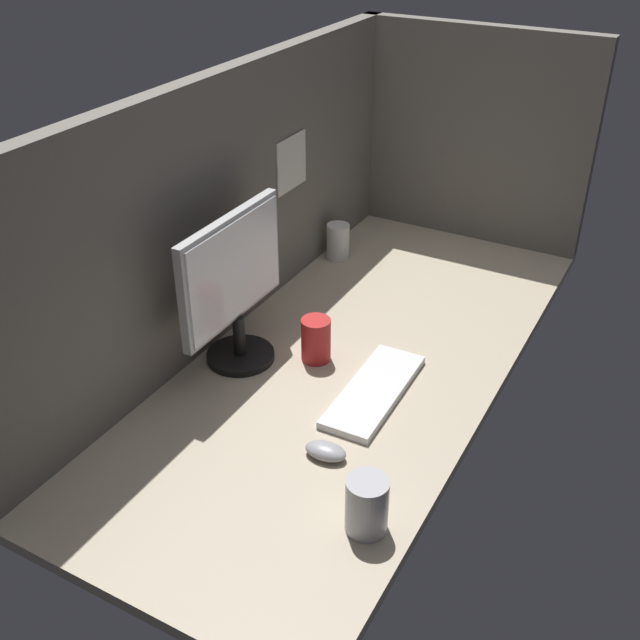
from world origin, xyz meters
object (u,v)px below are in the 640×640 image
Objects in this scene: mug_red_plastic at (316,340)px; mug_steel at (367,505)px; mouse at (326,451)px; mug_ceramic_white at (338,241)px; keyboard at (374,391)px; monitor at (234,284)px.

mug_steel is at bearing -141.53° from mug_red_plastic.
mug_red_plastic is at bearing 27.21° from mouse.
mug_ceramic_white reaches higher than mouse.
mouse is at bearing 179.39° from keyboard.
mug_steel is 1.05× the size of mug_ceramic_white.
mug_red_plastic is at bearing -158.12° from mug_ceramic_white.
monitor is 67.31cm from mug_ceramic_white.
monitor is 1.10× the size of keyboard.
mug_red_plastic is 1.03× the size of mug_ceramic_white.
keyboard is at bearing -145.71° from mug_ceramic_white.
keyboard is at bearing 23.08° from mug_steel.
mug_steel is at bearing -149.82° from mug_ceramic_white.
keyboard is (2.83, -38.43, -21.39)cm from monitor.
monitor is 3.30× the size of mug_steel.
keyboard is at bearing -108.30° from mug_red_plastic.
keyboard is 3.07× the size of mug_red_plastic.
monitor is at bearing 56.03° from mug_steel.
mug_ceramic_white is (102.59, 59.65, -0.25)cm from mug_steel.
mug_steel is at bearing -135.29° from mouse.
mouse is at bearing -147.89° from mug_red_plastic.
mug_red_plastic is at bearing 70.30° from keyboard.
mug_ceramic_white is at bearing 3.56° from monitor.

